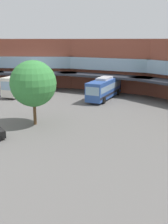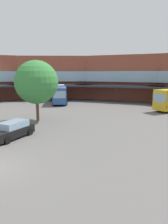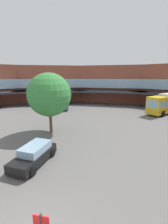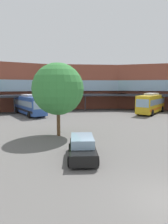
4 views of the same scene
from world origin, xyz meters
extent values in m
cube|color=brown|center=(0.00, 39.35, 4.88)|extent=(18.30, 6.00, 9.76)
cube|color=#8CADC6|center=(0.00, 38.75, 5.21)|extent=(16.47, 6.24, 2.28)
cube|color=#282B33|center=(0.00, 34.35, 3.25)|extent=(18.30, 4.00, 0.40)
cylinder|color=#2D2D33|center=(0.00, 32.75, 1.63)|extent=(0.20, 0.20, 3.25)
cube|color=brown|center=(-16.15, 35.88, 4.88)|extent=(19.15, 12.98, 9.76)
cube|color=#8CADC6|center=(-15.90, 35.33, 5.21)|extent=(17.58, 12.45, 2.28)
cube|color=#282B33|center=(-14.09, 31.32, 3.25)|extent=(18.33, 11.16, 0.40)
cylinder|color=#2D2D33|center=(-13.44, 29.86, 1.63)|extent=(0.20, 0.20, 3.25)
cube|color=gold|center=(11.89, 27.92, 1.89)|extent=(8.52, 9.33, 3.09)
cube|color=#8CADC6|center=(11.89, 27.92, 2.26)|extent=(8.16, 8.90, 0.99)
cube|color=orange|center=(11.89, 27.92, 1.03)|extent=(8.40, 9.19, 0.37)
cube|color=#8CADC6|center=(8.60, 24.10, 2.26)|extent=(1.73, 1.51, 1.36)
cube|color=#B2B2B7|center=(11.89, 27.92, 3.62)|extent=(3.71, 3.91, 0.36)
cylinder|color=black|center=(10.57, 24.49, 0.55)|extent=(0.95, 1.03, 1.10)
cylinder|color=black|center=(8.69, 26.11, 0.55)|extent=(0.95, 1.03, 1.10)
cylinder|color=black|center=(13.21, 31.35, 0.55)|extent=(0.95, 1.03, 1.10)
cube|color=#2D519E|center=(-10.50, 28.47, 1.81)|extent=(7.02, 10.44, 2.92)
cube|color=#8CADC6|center=(-10.50, 28.47, 2.16)|extent=(6.78, 9.90, 0.93)
cube|color=black|center=(-10.50, 28.47, 0.99)|extent=(6.95, 10.26, 0.35)
cube|color=#8CADC6|center=(-8.12, 23.87, 2.16)|extent=(2.00, 1.11, 1.28)
cube|color=#B2B2B7|center=(-10.50, 28.47, 3.45)|extent=(3.28, 4.15, 0.36)
cylinder|color=black|center=(-7.76, 25.89, 0.55)|extent=(0.77, 1.11, 1.10)
cylinder|color=black|center=(-9.97, 24.74, 0.55)|extent=(0.77, 1.11, 1.10)
cylinder|color=black|center=(-11.03, 32.20, 0.55)|extent=(0.77, 1.11, 1.10)
cylinder|color=black|center=(-13.24, 31.06, 0.55)|extent=(0.77, 1.11, 1.10)
cube|color=black|center=(-3.30, 5.79, 0.55)|extent=(2.06, 4.50, 0.75)
cube|color=#8CADC6|center=(-3.29, 6.04, 1.23)|extent=(1.74, 2.73, 0.60)
cylinder|color=black|center=(-2.49, 4.29, 0.33)|extent=(0.26, 0.67, 0.66)
cylinder|color=black|center=(-4.29, 4.40, 0.33)|extent=(0.26, 0.67, 0.66)
cylinder|color=black|center=(-2.32, 7.19, 0.33)|extent=(0.26, 0.67, 0.66)
cylinder|color=black|center=(-4.11, 7.30, 0.33)|extent=(0.26, 0.67, 0.66)
cylinder|color=brown|center=(-5.09, 12.62, 1.69)|extent=(0.36, 0.36, 3.38)
sphere|color=#38843D|center=(-5.09, 12.62, 4.82)|extent=(5.26, 5.26, 5.26)
cube|color=red|center=(0.93, -0.41, 2.12)|extent=(0.60, 0.08, 0.44)
camera|label=1|loc=(21.86, -1.20, 9.62)|focal=42.59mm
camera|label=2|loc=(9.86, -9.10, 5.89)|focal=33.81mm
camera|label=3|loc=(3.42, -4.21, 6.99)|focal=24.53mm
camera|label=4|loc=(-4.69, -7.98, 5.14)|focal=32.24mm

